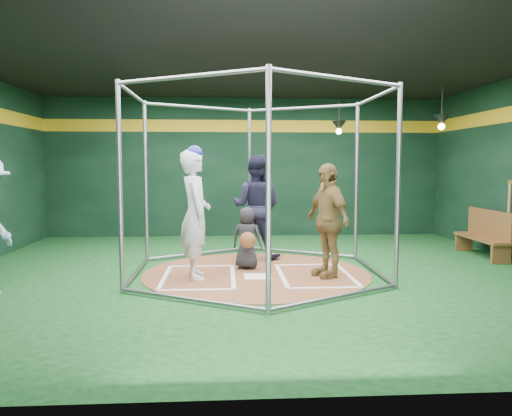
{
  "coord_description": "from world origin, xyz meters",
  "views": [
    {
      "loc": [
        -0.52,
        -8.25,
        1.83
      ],
      "look_at": [
        0.0,
        0.1,
        1.1
      ],
      "focal_mm": 35.0,
      "sensor_mm": 36.0,
      "label": 1
    }
  ],
  "objects": [
    {
      "name": "room_shell",
      "position": [
        0.0,
        0.01,
        1.75
      ],
      "size": [
        10.1,
        9.1,
        3.53
      ],
      "color": "#0C3813",
      "rests_on": "ground"
    },
    {
      "name": "clay_disc",
      "position": [
        0.0,
        0.0,
        0.01
      ],
      "size": [
        3.8,
        3.8,
        0.01
      ],
      "primitive_type": "cylinder",
      "color": "brown",
      "rests_on": "ground"
    },
    {
      "name": "home_plate",
      "position": [
        0.0,
        -0.3,
        0.02
      ],
      "size": [
        0.43,
        0.43,
        0.01
      ],
      "primitive_type": "cube",
      "color": "white",
      "rests_on": "clay_disc"
    },
    {
      "name": "batter_box_left",
      "position": [
        -0.95,
        -0.25,
        0.02
      ],
      "size": [
        1.17,
        1.77,
        0.01
      ],
      "color": "white",
      "rests_on": "clay_disc"
    },
    {
      "name": "batter_box_right",
      "position": [
        0.95,
        -0.25,
        0.02
      ],
      "size": [
        1.17,
        1.77,
        0.01
      ],
      "color": "white",
      "rests_on": "clay_disc"
    },
    {
      "name": "batting_cage",
      "position": [
        -0.0,
        -0.0,
        1.5
      ],
      "size": [
        4.05,
        4.67,
        3.0
      ],
      "color": "gray",
      "rests_on": "ground"
    },
    {
      "name": "pendant_lamp_near",
      "position": [
        2.2,
        3.6,
        2.74
      ],
      "size": [
        0.34,
        0.34,
        0.9
      ],
      "color": "black",
      "rests_on": "room_shell"
    },
    {
      "name": "pendant_lamp_far",
      "position": [
        4.0,
        2.0,
        2.74
      ],
      "size": [
        0.34,
        0.34,
        0.9
      ],
      "color": "black",
      "rests_on": "room_shell"
    },
    {
      "name": "batter_figure",
      "position": [
        -1.0,
        -0.31,
        1.06
      ],
      "size": [
        0.61,
        0.82,
        2.12
      ],
      "color": "silver",
      "rests_on": "clay_disc"
    },
    {
      "name": "visitor_leopard",
      "position": [
        1.13,
        -0.31,
        0.93
      ],
      "size": [
        0.82,
        1.17,
        1.84
      ],
      "primitive_type": "imported",
      "rotation": [
        0.0,
        0.0,
        -1.19
      ],
      "color": "#A48446",
      "rests_on": "clay_disc"
    },
    {
      "name": "catcher_figure",
      "position": [
        -0.14,
        0.35,
        0.55
      ],
      "size": [
        0.61,
        0.64,
        1.08
      ],
      "color": "black",
      "rests_on": "clay_disc"
    },
    {
      "name": "umpire",
      "position": [
        0.09,
        1.35,
        1.01
      ],
      "size": [
        1.18,
        1.06,
        2.0
      ],
      "primitive_type": "imported",
      "rotation": [
        0.0,
        0.0,
        2.76
      ],
      "color": "black",
      "rests_on": "clay_disc"
    },
    {
      "name": "dugout_bench",
      "position": [
        4.62,
        1.24,
        0.48
      ],
      "size": [
        0.37,
        1.6,
        0.94
      ],
      "color": "brown",
      "rests_on": "ground"
    }
  ]
}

